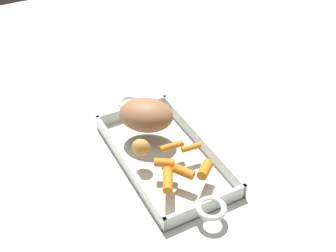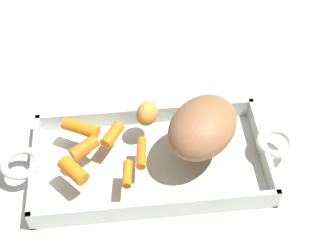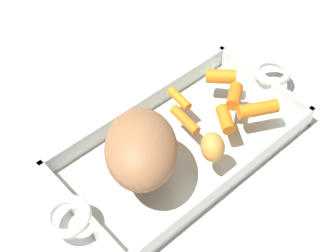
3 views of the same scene
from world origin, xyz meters
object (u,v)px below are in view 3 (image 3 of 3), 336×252
(roasting_dish, at_px, (182,145))
(pork_roast, at_px, (141,149))
(baby_carrot_southwest, at_px, (185,120))
(baby_carrot_southeast, at_px, (235,96))
(potato_near_roast, at_px, (213,147))
(baby_carrot_northwest, at_px, (258,109))
(baby_carrot_northeast, at_px, (221,76))
(baby_carrot_center_right, at_px, (225,119))
(baby_carrot_center_left, at_px, (180,99))

(roasting_dish, distance_m, pork_roast, 0.11)
(pork_roast, relative_size, baby_carrot_southwest, 2.34)
(baby_carrot_southeast, bearing_deg, potato_near_roast, -152.73)
(baby_carrot_southeast, height_order, baby_carrot_northwest, baby_carrot_southeast)
(roasting_dish, xyz_separation_m, baby_carrot_northeast, (0.12, 0.04, 0.04))
(roasting_dish, height_order, baby_carrot_northeast, baby_carrot_northeast)
(pork_roast, relative_size, potato_near_roast, 3.09)
(baby_carrot_center_right, bearing_deg, baby_carrot_center_left, 104.20)
(pork_roast, xyz_separation_m, baby_carrot_northwest, (0.19, -0.04, -0.03))
(baby_carrot_center_left, xyz_separation_m, potato_near_roast, (-0.04, -0.11, 0.01))
(baby_carrot_center_left, height_order, potato_near_roast, potato_near_roast)
(baby_carrot_southwest, distance_m, baby_carrot_center_right, 0.06)
(baby_carrot_center_right, relative_size, potato_near_roast, 1.07)
(potato_near_roast, bearing_deg, baby_carrot_northeast, 39.11)
(pork_roast, xyz_separation_m, baby_carrot_center_right, (0.14, -0.02, -0.03))
(roasting_dish, relative_size, baby_carrot_center_left, 10.55)
(roasting_dish, bearing_deg, baby_carrot_southeast, -3.72)
(baby_carrot_southwest, relative_size, baby_carrot_center_left, 1.25)
(roasting_dish, distance_m, baby_carrot_northwest, 0.13)
(baby_carrot_center_left, xyz_separation_m, baby_carrot_northwest, (0.07, -0.10, 0.00))
(baby_carrot_southwest, height_order, baby_carrot_center_left, baby_carrot_southwest)
(pork_roast, bearing_deg, baby_carrot_northwest, -12.52)
(baby_carrot_southwest, distance_m, baby_carrot_northeast, 0.11)
(baby_carrot_northeast, bearing_deg, baby_carrot_northwest, -96.64)
(baby_carrot_center_left, distance_m, baby_carrot_northwest, 0.12)
(roasting_dish, bearing_deg, baby_carrot_northwest, -24.22)
(pork_roast, bearing_deg, roasting_dish, 4.44)
(baby_carrot_southwest, distance_m, baby_carrot_northwest, 0.11)
(baby_carrot_southwest, relative_size, baby_carrot_northeast, 1.17)
(roasting_dish, distance_m, potato_near_roast, 0.08)
(baby_carrot_northwest, bearing_deg, baby_carrot_southeast, 97.69)
(pork_roast, bearing_deg, baby_carrot_center_right, -9.43)
(baby_carrot_center_right, bearing_deg, pork_roast, 170.57)
(pork_roast, height_order, baby_carrot_southeast, pork_roast)
(pork_roast, relative_size, baby_carrot_northeast, 2.74)
(baby_carrot_northeast, distance_m, potato_near_roast, 0.15)
(roasting_dish, bearing_deg, potato_near_roast, -89.65)
(baby_carrot_northwest, relative_size, potato_near_roast, 1.45)
(baby_carrot_southwest, height_order, baby_carrot_southeast, baby_carrot_southeast)
(potato_near_roast, bearing_deg, pork_roast, 147.34)
(pork_roast, distance_m, baby_carrot_southwest, 0.10)
(pork_roast, xyz_separation_m, potato_near_roast, (0.08, -0.05, -0.02))
(roasting_dish, xyz_separation_m, baby_carrot_center_left, (0.04, 0.05, 0.04))
(pork_roast, relative_size, baby_carrot_center_right, 2.89)
(roasting_dish, xyz_separation_m, baby_carrot_northwest, (0.11, -0.05, 0.04))
(baby_carrot_southeast, relative_size, baby_carrot_center_right, 0.99)
(baby_carrot_northeast, height_order, potato_near_roast, potato_near_roast)
(baby_carrot_center_right, relative_size, baby_carrot_northwest, 0.74)
(pork_roast, relative_size, baby_carrot_northwest, 2.14)
(baby_carrot_center_left, bearing_deg, baby_carrot_center_right, -75.80)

